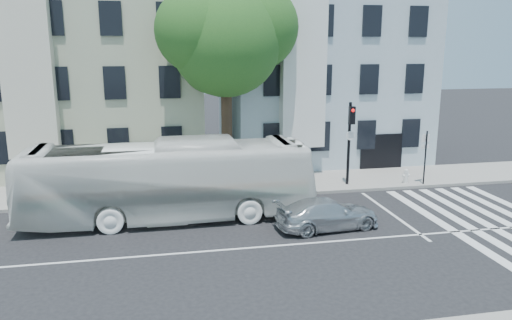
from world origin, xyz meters
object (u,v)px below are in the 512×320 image
object	(u,v)px
sedan	(327,214)
fire_hydrant	(406,176)
traffic_signal	(350,133)
bus	(169,181)

from	to	relation	value
sedan	fire_hydrant	bearing A→B (deg)	-55.94
fire_hydrant	traffic_signal	bearing A→B (deg)	175.30
traffic_signal	fire_hydrant	xyz separation A→B (m)	(3.14, -0.26, -2.35)
traffic_signal	fire_hydrant	bearing A→B (deg)	-7.31
traffic_signal	fire_hydrant	size ratio (longest dim) A/B	5.89
bus	fire_hydrant	xyz separation A→B (m)	(12.45, 2.91, -1.17)
bus	traffic_signal	xyz separation A→B (m)	(9.31, 3.16, 1.18)
bus	fire_hydrant	world-z (taller)	bus
bus	sedan	bearing A→B (deg)	-110.94
sedan	bus	bearing A→B (deg)	62.97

